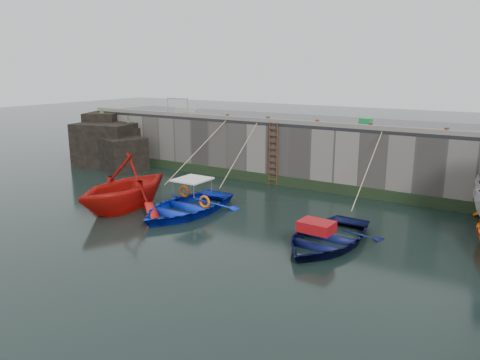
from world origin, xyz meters
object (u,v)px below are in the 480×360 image
Objects in this scene: fish_crate at (366,121)px; bollard_d at (371,126)px; bollard_a at (227,117)px; bollard_b at (268,119)px; boat_near_blue at (186,212)px; boat_near_white at (126,208)px; bollard_c at (317,123)px; bollard_e at (447,131)px; boat_near_navy at (326,243)px; ladder at (273,154)px.

fish_crate is 2.16× the size of bollard_d.
bollard_a and bollard_b have the same top height.
boat_near_blue is 17.85× the size of bollard_d.
fish_crate is at bearing 48.38° from boat_near_white.
bollard_c is at bearing 0.00° from bollard_b.
bollard_b and bollard_e have the same top height.
boat_near_navy is at bearing -110.26° from bollard_e.
boat_near_white is at bearing -137.51° from bollard_d.
boat_near_blue is at bearing -143.43° from bollard_e.
boat_near_blue is at bearing -114.50° from bollard_c.
bollard_d is (8.09, 7.41, 3.30)m from boat_near_white.
bollard_e reaches higher than boat_near_white.
boat_near_white is 12.15m from fish_crate.
bollard_b is 1.00× the size of bollard_d.
bollard_a is (-2.24, 6.50, 3.30)m from boat_near_blue.
boat_near_white is at bearing -110.62° from bollard_b.
ladder is 8.57m from boat_near_navy.
fish_crate is 4.32m from bollard_e.
bollard_c is at bearing 119.26° from boat_near_navy.
bollard_e reaches higher than ladder.
fish_crate is 2.51m from bollard_c.
boat_near_navy is 16.63× the size of bollard_c.
boat_near_blue is at bearing -109.73° from fish_crate.
bollard_b is (-6.03, 6.68, 3.30)m from boat_near_navy.
boat_near_navy is at bearing -83.73° from bollard_d.
bollard_d is at bearing 99.01° from boat_near_navy.
bollard_c is (5.49, 7.41, 3.30)m from boat_near_white.
ladder is 2.81m from bollard_c.
fish_crate is at bearing 60.05° from boat_near_blue.
bollard_d is (0.76, -1.71, -0.01)m from fish_crate.
bollard_e is (8.50, 0.00, 0.00)m from bollard_b.
fish_crate reaches higher than ladder.
bollard_b is 1.00× the size of bollard_c.
ladder is at bearing -142.57° from fish_crate.
bollard_e is (2.47, 6.68, 3.30)m from boat_near_navy.
fish_crate is at bearing 102.87° from boat_near_navy.
ladder is at bearing -176.00° from bollard_d.
bollard_a is at bearing 180.00° from bollard_b.
boat_near_white is at bearing -126.53° from bollard_c.
bollard_d is (7.80, 0.00, 0.00)m from bollard_a.
ladder is 6.41m from boat_near_blue.
bollard_a and bollard_e have the same top height.
ladder is at bearing -33.86° from bollard_b.
bollard_c is 1.00× the size of bollard_d.
bollard_b reaches higher than ladder.
bollard_b reaches higher than boat_near_navy.
bollard_a is 7.80m from bollard_d.
fish_crate is at bearing 114.11° from bollard_d.
bollard_b is at bearing 146.14° from ladder.
boat_near_white is 8.85m from boat_near_navy.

